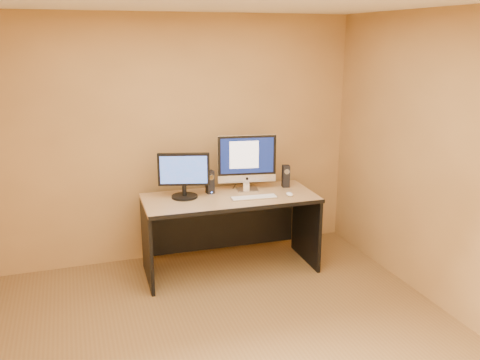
{
  "coord_description": "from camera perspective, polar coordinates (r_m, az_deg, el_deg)",
  "views": [
    {
      "loc": [
        -1.03,
        -3.25,
        2.35
      ],
      "look_at": [
        0.51,
        1.31,
        1.0
      ],
      "focal_mm": 38.0,
      "sensor_mm": 36.0,
      "label": 1
    }
  ],
  "objects": [
    {
      "name": "speaker_right",
      "position": [
        5.44,
        5.16,
        0.43
      ],
      "size": [
        0.08,
        0.09,
        0.24
      ],
      "primitive_type": null,
      "rotation": [
        0.0,
        0.0,
        -0.15
      ],
      "color": "black",
      "rests_on": "desk"
    },
    {
      "name": "second_monitor",
      "position": [
        5.06,
        -6.31,
        0.49
      ],
      "size": [
        0.57,
        0.39,
        0.46
      ],
      "primitive_type": null,
      "rotation": [
        0.0,
        0.0,
        -0.27
      ],
      "color": "black",
      "rests_on": "desk"
    },
    {
      "name": "speaker_left",
      "position": [
        5.21,
        -3.39,
        -0.23
      ],
      "size": [
        0.08,
        0.09,
        0.24
      ],
      "primitive_type": null,
      "rotation": [
        0.0,
        0.0,
        0.13
      ],
      "color": "black",
      "rests_on": "desk"
    },
    {
      "name": "keyboard",
      "position": [
        5.06,
        1.59,
        -1.97
      ],
      "size": [
        0.48,
        0.16,
        0.02
      ],
      "primitive_type": "cube",
      "rotation": [
        0.0,
        0.0,
        -0.08
      ],
      "color": "silver",
      "rests_on": "desk"
    },
    {
      "name": "cable_a",
      "position": [
        5.49,
        0.99,
        -0.6
      ],
      "size": [
        0.11,
        0.22,
        0.01
      ],
      "primitive_type": "cylinder",
      "rotation": [
        1.57,
        0.0,
        0.43
      ],
      "color": "black",
      "rests_on": "desk"
    },
    {
      "name": "walls",
      "position": [
        3.57,
        -1.07,
        -1.42
      ],
      "size": [
        4.0,
        4.0,
        2.6
      ],
      "primitive_type": null,
      "color": "#AA7F44",
      "rests_on": "ground"
    },
    {
      "name": "desk",
      "position": [
        5.26,
        -1.1,
        -6.05
      ],
      "size": [
        1.76,
        0.81,
        0.8
      ],
      "primitive_type": null,
      "rotation": [
        0.0,
        0.0,
        -0.03
      ],
      "color": "#AE7E57",
      "rests_on": "ground"
    },
    {
      "name": "imac",
      "position": [
        5.26,
        0.82,
        1.98
      ],
      "size": [
        0.65,
        0.33,
        0.6
      ],
      "primitive_type": null,
      "rotation": [
        0.0,
        0.0,
        -0.17
      ],
      "color": "silver",
      "rests_on": "desk"
    },
    {
      "name": "floor",
      "position": [
        4.14,
        -0.97,
        -18.88
      ],
      "size": [
        4.0,
        4.0,
        0.0
      ],
      "primitive_type": "plane",
      "color": "brown",
      "rests_on": "ground"
    },
    {
      "name": "mouse",
      "position": [
        5.16,
        5.59,
        -1.58
      ],
      "size": [
        0.07,
        0.12,
        0.04
      ],
      "primitive_type": "ellipsoid",
      "rotation": [
        0.0,
        0.0,
        -0.09
      ],
      "color": "white",
      "rests_on": "desk"
    },
    {
      "name": "cable_b",
      "position": [
        5.46,
        -0.62,
        -0.69
      ],
      "size": [
        0.1,
        0.18,
        0.01
      ],
      "primitive_type": "cylinder",
      "rotation": [
        1.57,
        0.0,
        -0.49
      ],
      "color": "black",
      "rests_on": "desk"
    }
  ]
}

